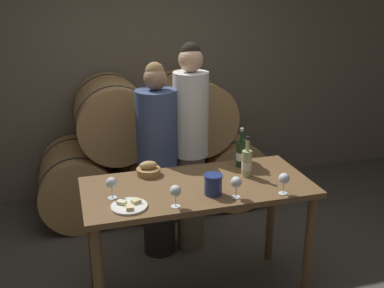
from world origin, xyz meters
TOP-DOWN VIEW (x-y plane):
  - stone_wall_back at (0.00, 2.12)m, footprint 10.00×0.12m
  - barrel_stack at (-0.00, 1.56)m, footprint 2.32×0.88m
  - tasting_table at (0.00, 0.00)m, footprint 1.58×0.72m
  - person_left at (-0.14, 0.69)m, footprint 0.33×0.33m
  - person_right at (0.15, 0.69)m, footprint 0.29×0.29m
  - wine_bottle_red at (0.41, 0.23)m, footprint 0.07×0.07m
  - wine_bottle_white at (0.38, 0.05)m, footprint 0.07×0.07m
  - blue_crock at (0.05, -0.17)m, footprint 0.13×0.13m
  - bread_basket at (-0.29, 0.27)m, footprint 0.17×0.17m
  - cheese_plate at (-0.51, -0.20)m, footprint 0.23×0.23m
  - wine_glass_far_left at (-0.59, -0.04)m, footprint 0.07×0.07m
  - wine_glass_left at (-0.23, -0.27)m, footprint 0.07×0.07m
  - wine_glass_center at (0.18, -0.26)m, footprint 0.07×0.07m
  - wine_glass_right at (0.50, -0.29)m, footprint 0.07×0.07m

SIDE VIEW (x-z plane):
  - barrel_stack at x=0.00m, z-range -0.07..1.32m
  - tasting_table at x=0.00m, z-range 0.33..1.25m
  - person_left at x=-0.14m, z-range 0.02..1.68m
  - cheese_plate at x=-0.51m, z-range 0.92..0.95m
  - person_right at x=0.15m, z-range 0.04..1.85m
  - bread_basket at x=-0.29m, z-range 0.91..1.02m
  - blue_crock at x=0.05m, z-range 0.93..1.07m
  - wine_bottle_white at x=0.38m, z-range 0.87..1.17m
  - wine_bottle_red at x=0.41m, z-range 0.87..1.18m
  - wine_glass_far_left at x=-0.59m, z-range 0.96..1.10m
  - wine_glass_left at x=-0.23m, z-range 0.96..1.10m
  - wine_glass_center at x=0.18m, z-range 0.96..1.10m
  - wine_glass_right at x=0.50m, z-range 0.96..1.10m
  - stone_wall_back at x=0.00m, z-range 0.00..3.20m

